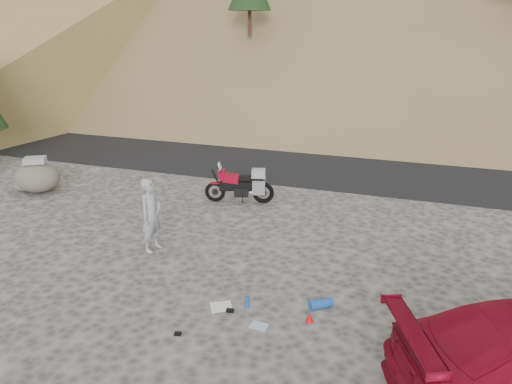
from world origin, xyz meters
TOP-DOWN VIEW (x-y plane):
  - ground at (0.00, 0.00)m, footprint 140.00×140.00m
  - road at (0.00, 9.00)m, footprint 120.00×7.00m
  - motorcycle at (-0.53, 3.74)m, footprint 1.93×0.88m
  - man at (-1.34, 0.17)m, footprint 0.49×0.66m
  - boulder at (-6.69, 2.59)m, footprint 1.69×1.56m
  - small_rock at (-7.16, 2.50)m, footprint 0.78×0.74m
  - gear_white_cloth at (1.04, -1.53)m, footprint 0.51×0.49m
  - gear_blue_mat at (2.75, -0.97)m, footprint 0.45×0.40m
  - gear_bottle at (1.48, -1.39)m, footprint 0.10×0.10m
  - gear_funnel at (2.66, -1.46)m, footprint 0.16×0.16m
  - gear_glove_a at (1.24, -1.61)m, footprint 0.15×0.12m
  - gear_glove_b at (0.68, -2.55)m, footprint 0.13×0.11m
  - gear_blue_cloth at (1.88, -1.87)m, footprint 0.31×0.24m

SIDE VIEW (x-z plane):
  - ground at x=0.00m, z-range 0.00..0.00m
  - road at x=0.00m, z-range -0.03..0.03m
  - man at x=-1.34m, z-range -0.84..0.84m
  - gear_blue_cloth at x=1.88m, z-range 0.00..0.01m
  - gear_white_cloth at x=1.04m, z-range 0.00..0.01m
  - gear_glove_b at x=0.68m, z-range 0.00..0.04m
  - gear_glove_a at x=1.24m, z-range 0.00..0.04m
  - gear_blue_mat at x=2.75m, z-range 0.00..0.17m
  - gear_funnel at x=2.66m, z-range 0.00..0.18m
  - gear_bottle at x=1.48m, z-range 0.00..0.23m
  - small_rock at x=-7.16m, z-range 0.00..0.37m
  - boulder at x=-6.69m, z-range -0.07..1.01m
  - motorcycle at x=-0.53m, z-range -0.09..1.09m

